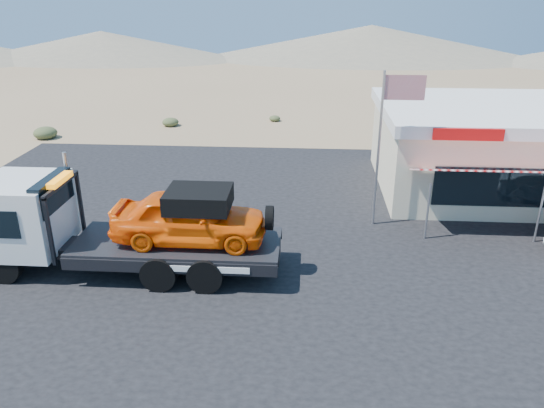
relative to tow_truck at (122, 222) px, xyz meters
The scene contains 6 objects.
ground 4.28m from the tow_truck, ahead, with size 120.00×120.00×0.00m, color #856B4C.
asphalt_lot 6.73m from the tow_truck, 24.84° to the left, with size 32.00×24.00×0.02m, color black.
tow_truck is the anchor object (origin of this frame).
jerky_store 16.83m from the tow_truck, 31.15° to the left, with size 10.40×9.97×3.90m.
flagpole 10.01m from the tow_truck, 25.59° to the left, with size 1.55×0.10×6.00m.
distant_hills 55.19m from the tow_truck, 96.10° to the left, with size 126.00×48.00×4.20m.
Camera 1 is at (2.01, -14.98, 8.78)m, focal length 35.00 mm.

